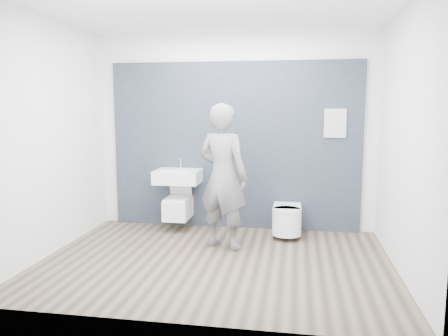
% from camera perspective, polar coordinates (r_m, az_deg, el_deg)
% --- Properties ---
extents(ground, '(4.00, 4.00, 0.00)m').
position_cam_1_polar(ground, '(5.15, -1.13, -12.02)').
color(ground, brown).
rests_on(ground, ground).
extents(room_shell, '(4.00, 4.00, 4.00)m').
position_cam_1_polar(room_shell, '(4.84, -1.18, 7.72)').
color(room_shell, silver).
rests_on(room_shell, ground).
extents(tile_wall, '(3.60, 0.06, 2.40)m').
position_cam_1_polar(tile_wall, '(6.53, 1.27, -7.66)').
color(tile_wall, black).
rests_on(tile_wall, ground).
extents(washbasin, '(0.63, 0.48, 0.48)m').
position_cam_1_polar(washbasin, '(6.26, -6.06, -1.06)').
color(washbasin, white).
rests_on(washbasin, ground).
extents(toilet_square, '(0.34, 0.49, 0.65)m').
position_cam_1_polar(toilet_square, '(6.34, -6.01, -5.06)').
color(toilet_square, white).
rests_on(toilet_square, ground).
extents(toilet_rounded, '(0.39, 0.66, 0.36)m').
position_cam_1_polar(toilet_rounded, '(6.06, 8.21, -6.64)').
color(toilet_rounded, white).
rests_on(toilet_rounded, ground).
extents(info_placard, '(0.30, 0.03, 0.40)m').
position_cam_1_polar(info_placard, '(6.45, 13.84, -8.11)').
color(info_placard, white).
rests_on(info_placard, ground).
extents(visitor, '(0.77, 0.64, 1.81)m').
position_cam_1_polar(visitor, '(5.40, -0.14, -1.15)').
color(visitor, slate).
rests_on(visitor, ground).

